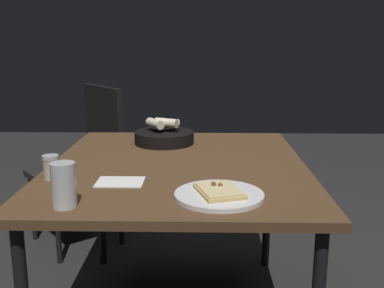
% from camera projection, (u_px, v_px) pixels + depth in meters
% --- Properties ---
extents(dining_table, '(0.99, 1.18, 0.71)m').
position_uv_depth(dining_table, '(178.00, 176.00, 1.83)').
color(dining_table, '#513721').
rests_on(dining_table, ground).
extents(pizza_plate, '(0.28, 0.28, 0.04)m').
position_uv_depth(pizza_plate, '(219.00, 194.00, 1.43)').
color(pizza_plate, white).
rests_on(pizza_plate, dining_table).
extents(bread_basket, '(0.27, 0.27, 0.12)m').
position_uv_depth(bread_basket, '(164.00, 136.00, 2.15)').
color(bread_basket, black).
rests_on(bread_basket, dining_table).
extents(beer_glass, '(0.07, 0.07, 0.13)m').
position_uv_depth(beer_glass, '(64.00, 188.00, 1.34)').
color(beer_glass, silver).
rests_on(beer_glass, dining_table).
extents(pepper_shaker, '(0.06, 0.06, 0.08)m').
position_uv_depth(pepper_shaker, '(51.00, 168.00, 1.61)').
color(pepper_shaker, '#BFB299').
rests_on(pepper_shaker, dining_table).
extents(napkin, '(0.16, 0.12, 0.00)m').
position_uv_depth(napkin, '(120.00, 182.00, 1.58)').
color(napkin, white).
rests_on(napkin, dining_table).
extents(chair_far, '(0.62, 0.62, 0.91)m').
position_uv_depth(chair_far, '(87.00, 156.00, 2.70)').
color(chair_far, black).
rests_on(chair_far, ground).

